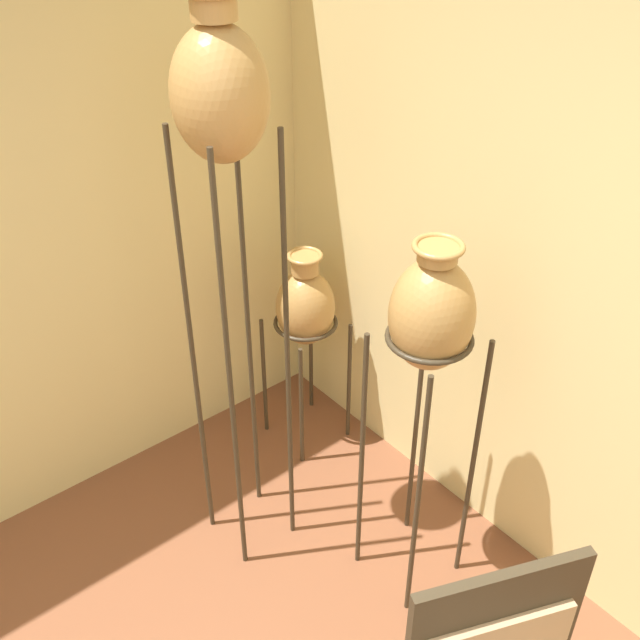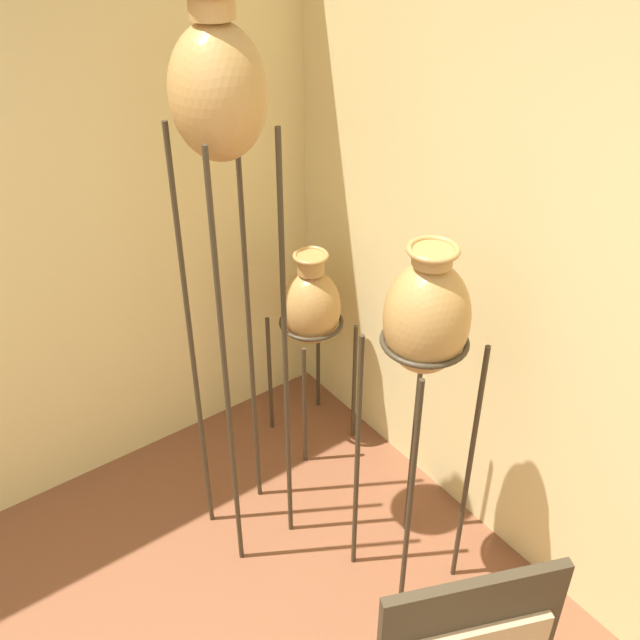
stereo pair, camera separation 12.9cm
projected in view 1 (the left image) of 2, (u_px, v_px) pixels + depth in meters
name	position (u px, v px, depth m)	size (l,w,h in m)	color
vase_stand_tall	(221.00, 113.00, 2.29)	(0.31, 0.31, 2.24)	#382D1E
vase_stand_medium	(431.00, 322.00, 2.48)	(0.32, 0.32, 1.54)	#382D1E
vase_stand_short	(305.00, 308.00, 3.44)	(0.32, 0.32, 1.04)	#382D1E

